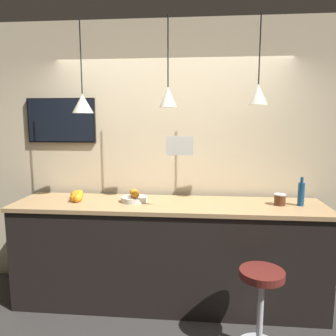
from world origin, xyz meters
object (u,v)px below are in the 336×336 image
(spread_jar, at_px, (280,199))
(fruit_bowl, at_px, (134,198))
(bar_stool, at_px, (261,295))
(juice_bottle, at_px, (301,194))
(mounted_tv, at_px, (61,120))

(spread_jar, bearing_deg, fruit_bowl, -179.72)
(fruit_bowl, bearing_deg, bar_stool, -29.87)
(bar_stool, bearing_deg, spread_jar, 67.57)
(juice_bottle, relative_size, spread_jar, 2.52)
(fruit_bowl, relative_size, mounted_tv, 0.34)
(juice_bottle, xyz_separation_m, spread_jar, (-0.19, -0.00, -0.06))
(fruit_bowl, height_order, mounted_tv, mounted_tv)
(fruit_bowl, relative_size, juice_bottle, 0.95)
(bar_stool, height_order, mounted_tv, mounted_tv)
(juice_bottle, height_order, mounted_tv, mounted_tv)
(fruit_bowl, distance_m, spread_jar, 1.42)
(bar_stool, height_order, fruit_bowl, fruit_bowl)
(spread_jar, distance_m, mounted_tv, 2.45)
(spread_jar, relative_size, mounted_tv, 0.14)
(mounted_tv, bearing_deg, fruit_bowl, -23.33)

